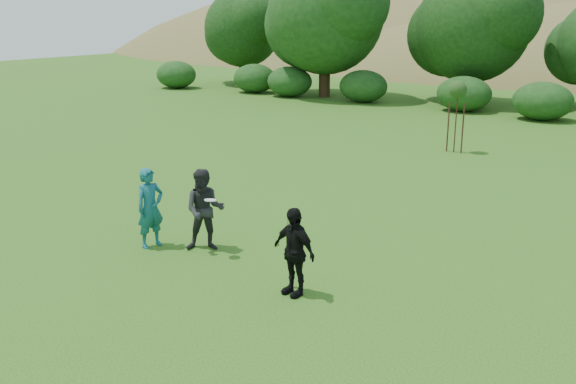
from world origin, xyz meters
name	(u,v)px	position (x,y,z in m)	size (l,w,h in m)	color
ground	(212,272)	(0.00, 0.00, 0.00)	(120.00, 120.00, 0.00)	#19470C
player_teal	(150,208)	(-2.23, 0.42, 0.97)	(0.71, 0.46, 1.94)	#165B66
player_grey	(205,210)	(-1.00, 0.98, 0.98)	(0.95, 0.74, 1.96)	#232426
player_black	(294,251)	(2.10, 0.03, 0.91)	(1.06, 0.44, 1.81)	black
frisbee	(210,200)	(-0.60, 0.72, 1.35)	(0.27, 0.27, 0.06)	white
sapling	(458,92)	(0.16, 14.86, 2.42)	(0.70, 0.70, 2.85)	#3D2117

